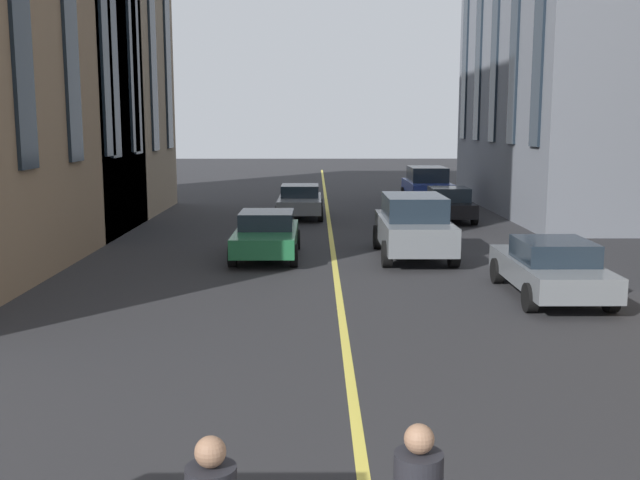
{
  "coord_description": "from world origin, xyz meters",
  "views": [
    {
      "loc": [
        -3.32,
        0.55,
        4.02
      ],
      "look_at": [
        10.02,
        0.47,
        1.9
      ],
      "focal_mm": 41.63,
      "sensor_mm": 36.0,
      "label": 1
    }
  ],
  "objects_px": {
    "car_blue_oncoming": "(427,186)",
    "car_grey_far": "(414,225)",
    "car_green_parked_a": "(267,234)",
    "car_grey_mid": "(300,201)",
    "car_black_near": "(448,204)",
    "car_grey_trailing": "(551,267)"
  },
  "relations": [
    {
      "from": "car_blue_oncoming",
      "to": "car_grey_far",
      "type": "bearing_deg",
      "value": 169.94
    },
    {
      "from": "car_green_parked_a",
      "to": "car_grey_mid",
      "type": "distance_m",
      "value": 9.62
    },
    {
      "from": "car_black_near",
      "to": "car_green_parked_a",
      "type": "bearing_deg",
      "value": 140.03
    },
    {
      "from": "car_green_parked_a",
      "to": "car_black_near",
      "type": "bearing_deg",
      "value": -39.97
    },
    {
      "from": "car_grey_mid",
      "to": "car_grey_far",
      "type": "distance_m",
      "value": 10.29
    },
    {
      "from": "car_blue_oncoming",
      "to": "car_black_near",
      "type": "bearing_deg",
      "value": -180.0
    },
    {
      "from": "car_blue_oncoming",
      "to": "car_black_near",
      "type": "height_order",
      "value": "car_blue_oncoming"
    },
    {
      "from": "car_grey_mid",
      "to": "car_grey_far",
      "type": "relative_size",
      "value": 0.94
    },
    {
      "from": "car_blue_oncoming",
      "to": "car_green_parked_a",
      "type": "bearing_deg",
      "value": 153.88
    },
    {
      "from": "car_green_parked_a",
      "to": "car_blue_oncoming",
      "type": "xyz_separation_m",
      "value": [
        14.11,
        -6.92,
        0.27
      ]
    },
    {
      "from": "car_grey_trailing",
      "to": "car_grey_mid",
      "type": "bearing_deg",
      "value": 22.47
    },
    {
      "from": "car_black_near",
      "to": "car_grey_mid",
      "type": "bearing_deg",
      "value": 77.69
    },
    {
      "from": "car_green_parked_a",
      "to": "car_black_near",
      "type": "relative_size",
      "value": 1.13
    },
    {
      "from": "car_blue_oncoming",
      "to": "car_grey_mid",
      "type": "relative_size",
      "value": 1.07
    },
    {
      "from": "car_black_near",
      "to": "car_grey_mid",
      "type": "height_order",
      "value": "car_black_near"
    },
    {
      "from": "car_grey_far",
      "to": "car_blue_oncoming",
      "type": "bearing_deg",
      "value": -10.06
    },
    {
      "from": "car_grey_trailing",
      "to": "car_black_near",
      "type": "relative_size",
      "value": 1.13
    },
    {
      "from": "car_grey_trailing",
      "to": "car_grey_mid",
      "type": "xyz_separation_m",
      "value": [
        14.78,
        6.11,
        0.0
      ]
    },
    {
      "from": "car_grey_mid",
      "to": "car_grey_far",
      "type": "height_order",
      "value": "car_grey_far"
    },
    {
      "from": "car_black_near",
      "to": "car_grey_mid",
      "type": "distance_m",
      "value": 6.26
    },
    {
      "from": "car_green_parked_a",
      "to": "car_grey_trailing",
      "type": "bearing_deg",
      "value": -126.87
    },
    {
      "from": "car_black_near",
      "to": "car_grey_far",
      "type": "height_order",
      "value": "car_grey_far"
    }
  ]
}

